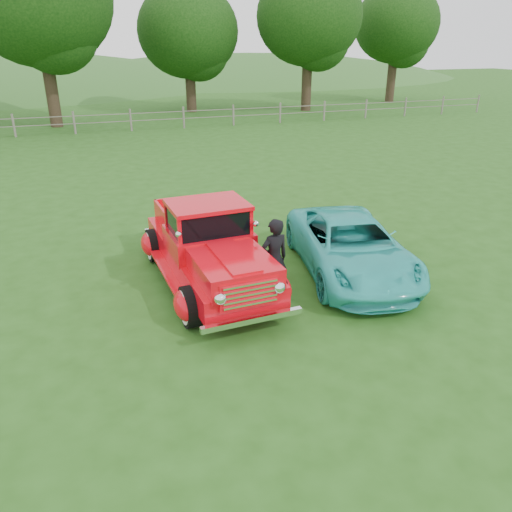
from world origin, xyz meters
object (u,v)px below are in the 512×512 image
object	(u,v)px
tree_mid_east	(309,17)
tree_far_east	(397,24)
tree_near_east	(188,31)
man	(274,259)
red_pickup	(208,248)
teal_sedan	(351,246)

from	to	relation	value
tree_mid_east	tree_far_east	world-z (taller)	tree_mid_east
tree_near_east	man	world-z (taller)	tree_near_east
red_pickup	teal_sedan	xyz separation A→B (m)	(3.03, -0.51, -0.18)
red_pickup	teal_sedan	size ratio (longest dim) A/B	1.14
teal_sedan	red_pickup	bearing A→B (deg)	-179.09
tree_mid_east	red_pickup	distance (m)	29.04
tree_mid_east	tree_far_east	xyz separation A→B (m)	(9.00, 3.00, -0.31)
teal_sedan	tree_far_east	bearing A→B (deg)	66.03
tree_far_east	teal_sedan	bearing A→B (deg)	-124.41
red_pickup	tree_far_east	bearing A→B (deg)	48.00
tree_mid_east	teal_sedan	bearing A→B (deg)	-112.47
tree_near_east	tree_mid_east	xyz separation A→B (m)	(8.00, -2.00, 0.93)
tree_far_east	red_pickup	bearing A→B (deg)	-128.84
red_pickup	teal_sedan	bearing A→B (deg)	-12.69
tree_near_east	red_pickup	distance (m)	28.01
man	teal_sedan	bearing A→B (deg)	-174.26
tree_near_east	red_pickup	xyz separation A→B (m)	(-5.61, -27.08, -4.45)
tree_mid_east	teal_sedan	distance (m)	28.24
tree_mid_east	tree_far_east	bearing A→B (deg)	18.43
tree_far_east	man	size ratio (longest dim) A/B	5.41
tree_near_east	red_pickup	size ratio (longest dim) A/B	1.64
tree_mid_east	tree_far_east	distance (m)	9.49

